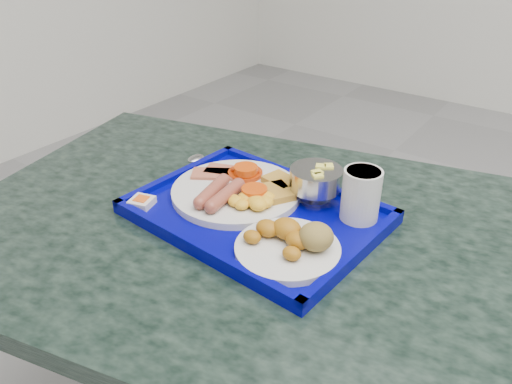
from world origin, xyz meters
TOP-DOWN VIEW (x-y plane):
  - table at (-0.90, 0.06)m, footprint 1.28×0.99m
  - tray at (-0.92, 0.08)m, footprint 0.45×0.35m
  - main_plate at (-0.98, 0.10)m, footprint 0.25×0.25m
  - bread_plate at (-0.80, 0.01)m, footprint 0.17×0.17m
  - fruit_bowl at (-0.86, 0.18)m, footprint 0.10×0.10m
  - juice_cup at (-0.76, 0.17)m, footprint 0.07×0.07m
  - spoon at (-1.15, 0.15)m, footprint 0.06×0.17m
  - knife at (-1.13, 0.09)m, footprint 0.06×0.18m
  - jam_packet at (-1.11, -0.03)m, footprint 0.05×0.05m

SIDE VIEW (x-z plane):
  - table at x=-0.90m, z-range 0.17..0.88m
  - tray at x=-0.92m, z-range 0.71..0.73m
  - knife at x=-1.13m, z-range 0.72..0.73m
  - spoon at x=-1.15m, z-range 0.72..0.73m
  - jam_packet at x=-1.11m, z-range 0.72..0.74m
  - main_plate at x=-0.98m, z-range 0.72..0.76m
  - bread_plate at x=-0.80m, z-range 0.71..0.77m
  - fruit_bowl at x=-0.86m, z-range 0.73..0.80m
  - juice_cup at x=-0.76m, z-range 0.73..0.82m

